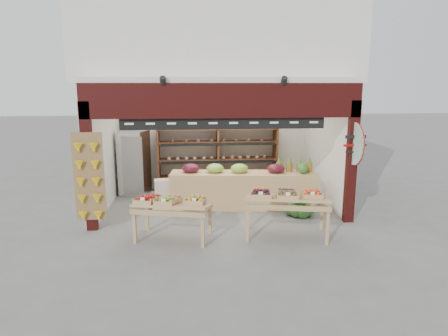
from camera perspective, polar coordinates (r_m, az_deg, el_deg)
ground at (r=9.66m, az=-0.58°, el=-6.05°), size 60.00×60.00×0.00m
shop_structure at (r=10.83m, az=-1.35°, el=16.91°), size 6.36×5.12×5.40m
banana_board at (r=8.44m, az=-18.75°, el=-1.49°), size 0.60×0.15×1.80m
gift_sign at (r=8.82m, az=18.16°, el=3.31°), size 0.04×0.93×0.92m
back_shelving at (r=11.24m, az=-0.91°, el=3.06°), size 3.36×0.55×2.05m
refrigerator at (r=11.09m, az=-12.69°, el=0.71°), size 0.85×0.85×1.75m
cardboard_stack at (r=9.87m, az=-7.46°, el=-4.13°), size 1.05×0.77×0.72m
mid_counter at (r=9.75m, az=2.69°, el=-2.93°), size 3.57×1.07×1.10m
display_table_left at (r=7.85m, az=-7.96°, el=-4.96°), size 1.59×1.13×0.94m
display_table_right at (r=7.98m, az=8.48°, el=-4.08°), size 1.76×1.20×1.03m
watermelon_pile at (r=9.37m, az=10.71°, el=-5.78°), size 0.63×0.63×0.49m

